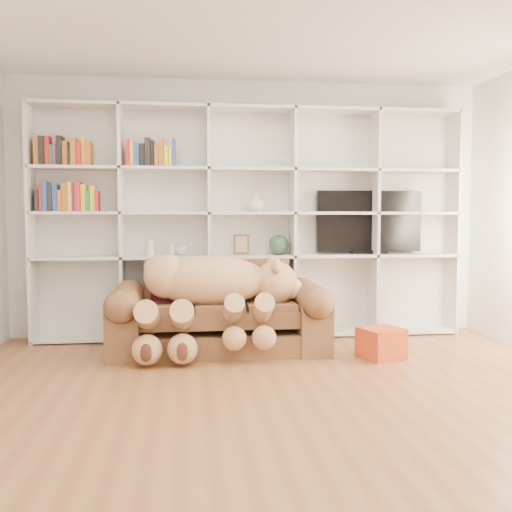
{
  "coord_description": "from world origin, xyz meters",
  "views": [
    {
      "loc": [
        -0.65,
        -3.6,
        1.27
      ],
      "look_at": [
        -0.03,
        1.63,
        0.9
      ],
      "focal_mm": 40.0,
      "sensor_mm": 36.0,
      "label": 1
    }
  ],
  "objects": [
    {
      "name": "gift_box",
      "position": [
        1.05,
        1.25,
        0.14
      ],
      "size": [
        0.43,
        0.42,
        0.27
      ],
      "primitive_type": "cube",
      "rotation": [
        0.0,
        0.0,
        0.37
      ],
      "color": "#AE3A17",
      "rests_on": "floor"
    },
    {
      "name": "floor",
      "position": [
        0.0,
        0.0,
        0.0
      ],
      "size": [
        5.0,
        5.0,
        0.0
      ],
      "primitive_type": "plane",
      "color": "brown",
      "rests_on": "ground"
    },
    {
      "name": "sofa",
      "position": [
        -0.37,
        1.72,
        0.32
      ],
      "size": [
        2.0,
        0.86,
        0.84
      ],
      "color": "brown",
      "rests_on": "floor"
    },
    {
      "name": "tv",
      "position": [
        1.28,
        2.35,
        1.2
      ],
      "size": [
        1.14,
        0.18,
        0.68
      ],
      "color": "black",
      "rests_on": "bookshelf"
    },
    {
      "name": "wall_back",
      "position": [
        0.0,
        2.5,
        1.35
      ],
      "size": [
        5.0,
        0.02,
        2.7
      ],
      "primitive_type": "cube",
      "color": "silver",
      "rests_on": "floor"
    },
    {
      "name": "picture_frame",
      "position": [
        -0.1,
        2.3,
        0.98
      ],
      "size": [
        0.16,
        0.06,
        0.2
      ],
      "primitive_type": "cube",
      "rotation": [
        0.0,
        0.0,
        -0.19
      ],
      "color": "brown",
      "rests_on": "bookshelf"
    },
    {
      "name": "wall_front",
      "position": [
        0.0,
        -2.5,
        1.35
      ],
      "size": [
        5.0,
        0.02,
        2.7
      ],
      "primitive_type": "cube",
      "color": "silver",
      "rests_on": "floor"
    },
    {
      "name": "snow_globe",
      "position": [
        -0.72,
        2.3,
        0.92
      ],
      "size": [
        0.11,
        0.11,
        0.11
      ],
      "primitive_type": "sphere",
      "color": "silver",
      "rests_on": "bookshelf"
    },
    {
      "name": "teddy_bear",
      "position": [
        -0.44,
        1.55,
        0.59
      ],
      "size": [
        1.55,
        0.84,
        0.9
      ],
      "rotation": [
        0.0,
        0.0,
        0.12
      ],
      "color": "tan",
      "rests_on": "sofa"
    },
    {
      "name": "throw_pillow",
      "position": [
        -0.8,
        1.86,
        0.62
      ],
      "size": [
        0.41,
        0.25,
        0.4
      ],
      "primitive_type": "cube",
      "rotation": [
        -0.24,
        0.0,
        -0.11
      ],
      "color": "#540E24",
      "rests_on": "sofa"
    },
    {
      "name": "shelf_vase",
      "position": [
        0.06,
        2.3,
        1.41
      ],
      "size": [
        0.23,
        0.23,
        0.19
      ],
      "primitive_type": "imported",
      "rotation": [
        0.0,
        0.0,
        0.28
      ],
      "color": "beige",
      "rests_on": "bookshelf"
    },
    {
      "name": "bookshelf",
      "position": [
        -0.24,
        2.36,
        1.31
      ],
      "size": [
        4.43,
        0.35,
        2.4
      ],
      "color": "silver",
      "rests_on": "floor"
    },
    {
      "name": "figurine_tall",
      "position": [
        -1.04,
        2.3,
        0.94
      ],
      "size": [
        0.1,
        0.1,
        0.16
      ],
      "primitive_type": "cylinder",
      "rotation": [
        0.0,
        0.0,
        -0.41
      ],
      "color": "beige",
      "rests_on": "bookshelf"
    },
    {
      "name": "green_vase",
      "position": [
        0.29,
        2.3,
        0.97
      ],
      "size": [
        0.21,
        0.21,
        0.21
      ],
      "primitive_type": "sphere",
      "color": "#295030",
      "rests_on": "bookshelf"
    },
    {
      "name": "figurine_short",
      "position": [
        -0.82,
        2.3,
        0.92
      ],
      "size": [
        0.08,
        0.08,
        0.11
      ],
      "primitive_type": "cylinder",
      "rotation": [
        0.0,
        0.0,
        0.37
      ],
      "color": "beige",
      "rests_on": "bookshelf"
    }
  ]
}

